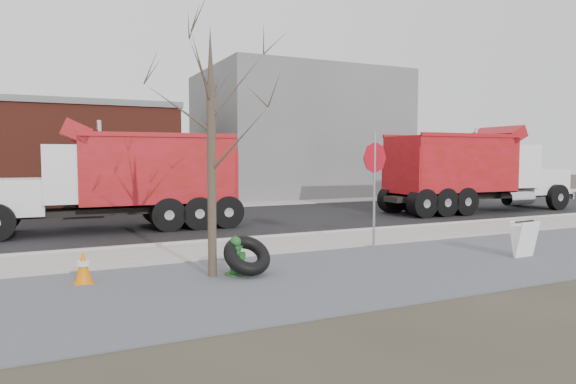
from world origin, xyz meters
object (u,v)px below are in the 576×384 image
sandwich_board (524,239)px  dump_truck_red_a (473,169)px  stop_sign (374,171)px  fire_hydrant (236,258)px  dump_truck_red_b (123,176)px  truck_tire (247,255)px

sandwich_board → dump_truck_red_a: dump_truck_red_a is taller
stop_sign → dump_truck_red_a: (9.45, 5.81, -0.18)m
fire_hydrant → sandwich_board: 7.22m
fire_hydrant → stop_sign: stop_sign is taller
sandwich_board → dump_truck_red_a: bearing=48.7°
stop_sign → dump_truck_red_b: bearing=143.3°
truck_tire → stop_sign: size_ratio=0.35×
stop_sign → dump_truck_red_a: size_ratio=0.33×
stop_sign → sandwich_board: 4.11m
sandwich_board → truck_tire: bearing=168.3°
truck_tire → dump_truck_red_b: (-1.40, 8.19, 1.40)m
sandwich_board → dump_truck_red_b: bearing=129.2°
sandwich_board → dump_truck_red_b: (-8.31, 9.32, 1.37)m
sandwich_board → stop_sign: bearing=130.5°
truck_tire → dump_truck_red_b: size_ratio=0.13×
dump_truck_red_a → dump_truck_red_b: (-15.20, 0.75, -0.10)m
dump_truck_red_b → truck_tire: bearing=101.2°
fire_hydrant → dump_truck_red_b: (-1.20, 8.04, 1.46)m
stop_sign → sandwich_board: size_ratio=3.47×
stop_sign → dump_truck_red_b: size_ratio=0.37×
truck_tire → dump_truck_red_b: bearing=99.7°
fire_hydrant → truck_tire: 0.26m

